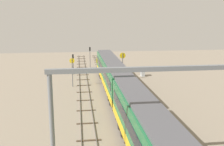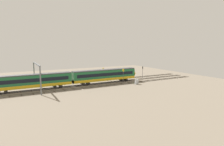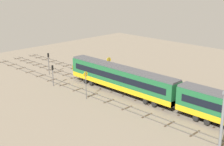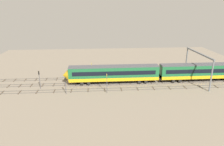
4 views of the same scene
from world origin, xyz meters
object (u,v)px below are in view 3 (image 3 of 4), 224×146
at_px(speed_sign_near_foreground, 109,66).
at_px(signal_light_trackside_approach, 53,72).
at_px(speed_sign_mid_trackside, 86,81).
at_px(signal_light_trackside_departure, 48,61).
at_px(relay_cabinet, 115,71).
at_px(train, 176,95).

relative_size(speed_sign_near_foreground, signal_light_trackside_approach, 1.25).
xyz_separation_m(speed_sign_mid_trackside, signal_light_trackside_departure, (16.72, -3.75, -0.04)).
distance_m(signal_light_trackside_departure, relay_cabinet, 14.51).
distance_m(signal_light_trackside_approach, signal_light_trackside_departure, 7.89).
bearing_deg(relay_cabinet, speed_sign_near_foreground, 120.93).
xyz_separation_m(speed_sign_near_foreground, relay_cabinet, (2.72, -4.54, -2.67)).
relative_size(train, speed_sign_near_foreground, 9.78).
xyz_separation_m(train, speed_sign_mid_trackside, (14.05, 6.34, 0.48)).
height_order(train, signal_light_trackside_approach, train).
xyz_separation_m(speed_sign_mid_trackside, relay_cabinet, (6.44, -13.73, -2.33)).
distance_m(speed_sign_mid_trackside, signal_light_trackside_departure, 17.14).
bearing_deg(speed_sign_near_foreground, relay_cabinet, -59.07).
bearing_deg(relay_cabinet, speed_sign_mid_trackside, 115.14).
distance_m(train, speed_sign_near_foreground, 18.01).
height_order(speed_sign_near_foreground, speed_sign_mid_trackside, speed_sign_near_foreground).
bearing_deg(speed_sign_near_foreground, signal_light_trackside_departure, 22.71).
bearing_deg(relay_cabinet, signal_light_trackside_approach, 76.28).
distance_m(train, speed_sign_mid_trackside, 15.42).
height_order(signal_light_trackside_approach, relay_cabinet, signal_light_trackside_approach).
bearing_deg(relay_cabinet, train, 160.16).
bearing_deg(signal_light_trackside_departure, relay_cabinet, -135.85).
xyz_separation_m(train, signal_light_trackside_departure, (30.77, 2.59, 0.44)).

